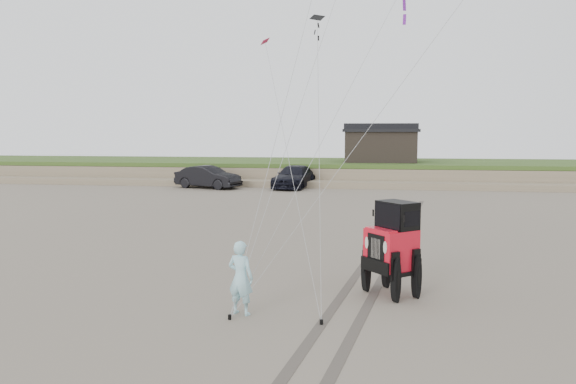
% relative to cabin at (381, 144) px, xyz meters
% --- Properties ---
extents(ground, '(160.00, 160.00, 0.00)m').
position_rel_cabin_xyz_m(ground, '(-2.00, -37.00, -3.24)').
color(ground, '#6B6054').
rests_on(ground, ground).
extents(dune_ridge, '(160.00, 14.25, 1.73)m').
position_rel_cabin_xyz_m(dune_ridge, '(-2.00, 0.50, -2.42)').
color(dune_ridge, '#7A6B54').
rests_on(dune_ridge, ground).
extents(cabin, '(6.40, 5.40, 3.35)m').
position_rel_cabin_xyz_m(cabin, '(0.00, 0.00, 0.00)').
color(cabin, black).
rests_on(cabin, dune_ridge).
extents(truck_a, '(4.43, 4.43, 1.52)m').
position_rel_cabin_xyz_m(truck_a, '(-13.02, -7.04, -2.48)').
color(truck_a, black).
rests_on(truck_a, ground).
extents(truck_b, '(5.53, 3.35, 1.72)m').
position_rel_cabin_xyz_m(truck_b, '(-13.19, -8.29, -2.38)').
color(truck_b, black).
rests_on(truck_b, ground).
extents(truck_c, '(3.17, 6.14, 1.70)m').
position_rel_cabin_xyz_m(truck_c, '(-6.66, -6.95, -2.39)').
color(truck_c, black).
rests_on(truck_c, ground).
extents(jeep, '(5.61, 5.25, 2.00)m').
position_rel_cabin_xyz_m(jeep, '(-0.02, -35.10, -2.24)').
color(jeep, red).
rests_on(jeep, ground).
extents(man, '(0.74, 0.59, 1.78)m').
position_rel_cabin_xyz_m(man, '(-3.59, -37.28, -2.35)').
color(man, '#8CCCD9').
rests_on(man, ground).
extents(stake_main, '(0.08, 0.08, 0.12)m').
position_rel_cabin_xyz_m(stake_main, '(-3.76, -37.70, -3.18)').
color(stake_main, black).
rests_on(stake_main, ground).
extents(stake_aux, '(0.08, 0.08, 0.12)m').
position_rel_cabin_xyz_m(stake_aux, '(-1.62, -37.72, -3.18)').
color(stake_aux, black).
rests_on(stake_aux, ground).
extents(tire_tracks, '(5.22, 29.74, 0.01)m').
position_rel_cabin_xyz_m(tire_tracks, '(0.00, -29.00, -3.23)').
color(tire_tracks, '#4C443D').
rests_on(tire_tracks, ground).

